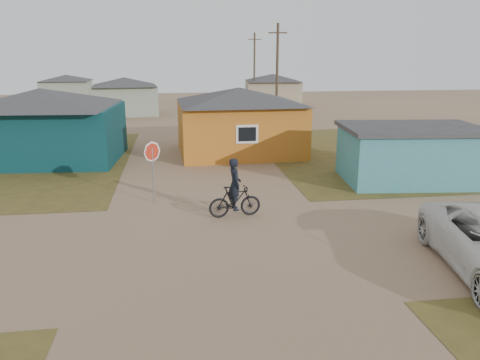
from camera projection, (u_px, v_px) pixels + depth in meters
name	position (u px, v px, depth m)	size (l,w,h in m)	color
ground	(222.00, 246.00, 14.53)	(120.00, 120.00, 0.00)	#917153
grass_ne	(426.00, 151.00, 28.84)	(20.00, 18.00, 0.00)	brown
house_teal	(43.00, 124.00, 25.76)	(8.93, 7.08, 4.00)	#092D32
house_yellow	(239.00, 120.00, 27.73)	(7.72, 6.76, 3.90)	#BC6A1D
shed_turquoise	(411.00, 154.00, 21.68)	(6.71, 4.93, 2.60)	teal
house_pale_west	(125.00, 95.00, 45.74)	(7.04, 6.15, 3.60)	gray
house_beige_east	(273.00, 89.00, 53.63)	(6.95, 6.05, 3.60)	gray
house_pale_north	(67.00, 89.00, 56.17)	(6.28, 5.81, 3.40)	gray
utility_pole_near	(277.00, 76.00, 35.36)	(1.40, 0.20, 8.00)	#48382B
utility_pole_far	(254.00, 70.00, 50.79)	(1.40, 0.20, 8.00)	#48382B
stop_sign	(152.00, 158.00, 18.34)	(0.78, 0.31, 2.50)	gray
cyclist	(235.00, 196.00, 17.01)	(1.99, 0.77, 2.19)	black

